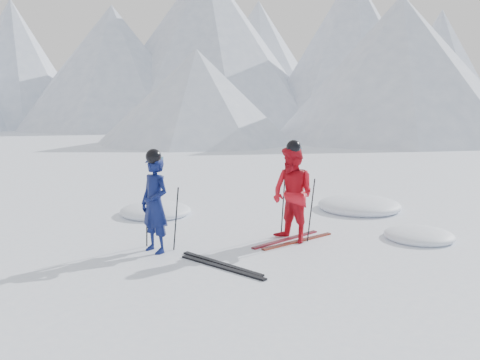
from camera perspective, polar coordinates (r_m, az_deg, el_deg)
The scene contains 12 objects.
ground at distance 8.53m, azimuth 6.99°, elevation -8.53°, with size 160.00×160.00×0.00m, color white.
skier_blue at distance 8.65m, azimuth -9.55°, elevation -2.70°, with size 0.60×0.39×1.65m, color #0C154B.
skier_red at distance 9.21m, azimuth 5.94°, elevation -1.61°, with size 0.85×0.66×1.74m, color red.
pole_blue_left at distance 9.00m, azimuth -10.42°, elevation -4.05°, with size 0.02×0.02×1.10m, color black.
pole_blue_right at distance 8.75m, azimuth -7.20°, elevation -4.35°, with size 0.02×0.02×1.10m, color black.
pole_red_left at distance 9.60m, azimuth 4.85°, elevation -2.91°, with size 0.02×0.02×1.16m, color black.
pole_red_right at distance 9.29m, azimuth 7.98°, elevation -3.38°, with size 0.02×0.02×1.16m, color black.
ski_worn_left at distance 9.45m, azimuth 5.18°, elevation -6.66°, with size 0.09×1.70×0.03m, color black.
ski_worn_right at distance 9.36m, azimuth 6.54°, elevation -6.83°, with size 0.09×1.70×0.03m, color black.
ski_loose_a at distance 8.09m, azimuth -2.13°, elevation -9.35°, with size 0.09×1.70×0.03m, color black.
ski_loose_b at distance 7.92m, azimuth -2.06°, elevation -9.76°, with size 0.09×1.70×0.03m, color black.
snow_lumps at distance 11.52m, azimuth 7.24°, elevation -3.89°, with size 7.01×4.48×0.42m.
Camera 1 is at (2.99, -7.57, 2.57)m, focal length 38.00 mm.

